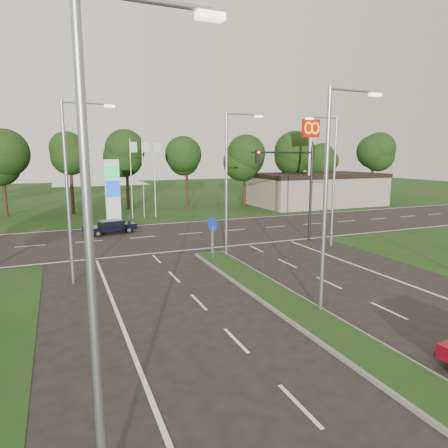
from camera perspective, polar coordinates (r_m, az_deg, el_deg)
name	(u,v)px	position (r m, az deg, el deg)	size (l,w,h in m)	color
ground	(430,396)	(13.01, 27.33, -21.00)	(160.00, 160.00, 0.00)	black
verge_far	(122,198)	(62.89, -14.42, 3.68)	(160.00, 50.00, 0.02)	black
cross_road	(179,235)	(32.82, -6.44, -1.51)	(160.00, 12.00, 0.02)	black
median_kerb	(335,334)	(15.48, 15.63, -14.85)	(2.00, 26.00, 0.12)	slate
commercial_building	(317,190)	(53.09, 13.10, 4.81)	(16.00, 9.00, 4.00)	gray
streetlight_median_near	(330,190)	(16.35, 14.88, 4.76)	(2.53, 0.22, 9.00)	gray
streetlight_median_far	(229,177)	(25.02, 0.76, 6.74)	(2.53, 0.22, 9.00)	gray
streetlight_left_near	(101,236)	(7.08, -17.12, -1.67)	(2.53, 0.22, 9.00)	gray
streetlight_left_far	(71,183)	(20.97, -21.00, 5.49)	(2.53, 0.22, 9.00)	gray
streetlight_right_far	(332,175)	(29.01, 15.14, 6.84)	(2.53, 0.22, 9.00)	gray
traffic_signal	(296,180)	(29.73, 10.27, 6.26)	(5.10, 0.42, 7.00)	black
median_signs	(212,230)	(25.42, -1.69, -0.86)	(1.16, 1.76, 2.38)	gray
gas_pylon	(115,189)	(40.43, -15.35, 4.91)	(5.80, 1.26, 8.00)	silver
mcdonalds_sign	(311,141)	(47.33, 12.27, 11.52)	(2.20, 0.47, 10.40)	silver
treeline_far	(140,151)	(47.72, -11.95, 10.12)	(6.00, 6.00, 9.90)	black
navy_sedan	(110,227)	(34.18, -15.93, -0.36)	(4.32, 2.55, 1.11)	black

